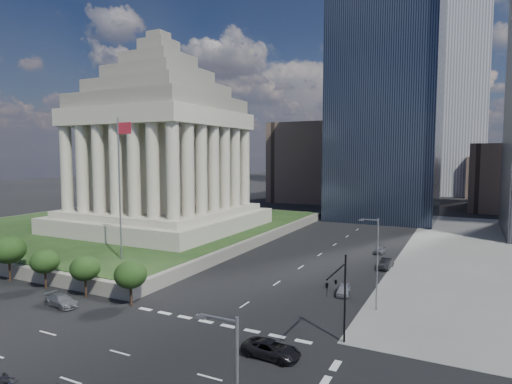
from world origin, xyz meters
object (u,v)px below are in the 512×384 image
Objects in this scene: parked_sedan_far at (381,250)px; parked_sedan_near at (344,289)px; traffic_signal_ne at (340,291)px; suv_grey at (61,300)px; flagpole at (120,181)px; pickup_truck at (271,349)px; war_memorial at (160,132)px; street_lamp_north at (376,258)px; motorcycle_trail at (4,384)px; parked_sedan_mid at (386,264)px.

parked_sedan_near is at bearing -82.18° from parked_sedan_far.
traffic_signal_ne is 1.77× the size of suv_grey.
flagpole is 4.02× the size of pickup_truck.
traffic_signal_ne is at bearing -36.42° from war_memorial.
flagpole is 35.95m from street_lamp_north.
war_memorial reaches higher than flagpole.
traffic_signal_ne is at bearing 28.98° from motorcycle_trail.
war_memorial is 47.97m from parked_sedan_far.
pickup_truck is 42.58m from parked_sedan_far.
parked_sedan_mid is at bearing 95.85° from street_lamp_north.
parked_sedan_far is at bearing 95.15° from traffic_signal_ne.
parked_sedan_mid is (-1.83, 17.85, -4.95)m from street_lamp_north.
traffic_signal_ne reaches higher than parked_sedan_mid.
suv_grey is 1.23× the size of parked_sedan_far.
traffic_signal_ne is 0.80× the size of street_lamp_north.
parked_sedan_near is at bearing 8.15° from flagpole.
traffic_signal_ne is at bearing -77.03° from parked_sedan_far.
pickup_truck is 2.13× the size of motorcycle_trail.
pickup_truck is (-5.48, -15.00, -4.97)m from street_lamp_north.
parked_sedan_far is (-4.33, 27.56, -5.04)m from street_lamp_north.
motorcycle_trail is (-15.45, -31.89, 0.23)m from parked_sedan_near.
pickup_truck reaches higher than parked_sedan_far.
parked_sedan_mid is at bearing 55.62° from motorcycle_trail.
pickup_truck is 1.34× the size of parked_sedan_near.
parked_sedan_far is at bearing -24.49° from suv_grey.
suv_grey is at bearing -155.39° from parked_sedan_near.
flagpole is at bearing 106.03° from motorcycle_trail.
pickup_truck is at bearing -102.44° from parked_sedan_near.
suv_grey is 1.94× the size of motorcycle_trail.
flagpole is 5.38× the size of parked_sedan_near.
parked_sedan_near is 0.86× the size of parked_sedan_mid.
flagpole is 4.42× the size of suv_grey.
war_memorial is at bearing -166.12° from parked_sedan_far.
street_lamp_north reaches higher than parked_sedan_mid.
pickup_truck is (-4.65, -3.70, -4.56)m from traffic_signal_ne.
street_lamp_north is 2.31× the size of parked_sedan_mid.
street_lamp_north reaches higher than traffic_signal_ne.
parked_sedan_mid is (33.33, 18.85, -12.40)m from flagpole.
parked_sedan_near is 1.60× the size of motorcycle_trail.
street_lamp_north is at bearing -16.97° from pickup_truck.
parked_sedan_near is (-4.33, 3.42, -5.03)m from street_lamp_north.
parked_sedan_mid reaches higher than pickup_truck.
motorcycle_trail is at bearing -137.82° from traffic_signal_ne.
parked_sedan_mid is 1.18× the size of parked_sedan_far.
street_lamp_north is 18.61m from parked_sedan_mid.
suv_grey is 43.71m from parked_sedan_mid.
war_memorial is at bearing 146.64° from parked_sedan_near.
street_lamp_north reaches higher than suv_grey.
pickup_truck is at bearing -110.06° from street_lamp_north.
war_memorial reaches higher than suv_grey.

